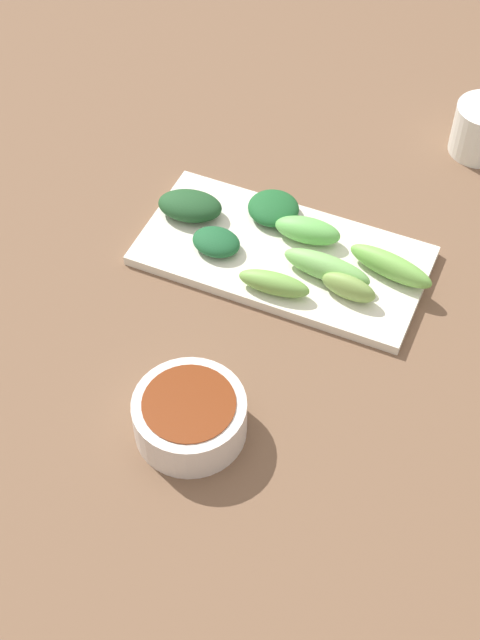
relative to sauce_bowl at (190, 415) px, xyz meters
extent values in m
cube|color=brown|center=(0.16, -0.03, -0.03)|extent=(2.10, 2.10, 0.02)
cylinder|color=silver|center=(0.00, 0.00, 0.00)|extent=(0.11, 0.11, 0.04)
cylinder|color=maroon|center=(0.00, 0.00, 0.01)|extent=(0.09, 0.09, 0.03)
cube|color=silver|center=(0.24, 0.00, -0.02)|extent=(0.16, 0.32, 0.01)
ellipsoid|color=#1B5828|center=(0.29, 0.03, 0.00)|extent=(0.07, 0.08, 0.02)
ellipsoid|color=#1B562D|center=(0.22, 0.07, 0.00)|extent=(0.04, 0.06, 0.02)
ellipsoid|color=#71B24B|center=(0.26, -0.12, 0.00)|extent=(0.04, 0.10, 0.03)
ellipsoid|color=#799F4A|center=(0.21, -0.08, 0.00)|extent=(0.03, 0.06, 0.03)
ellipsoid|color=#74B75B|center=(0.23, -0.05, 0.00)|extent=(0.03, 0.10, 0.03)
ellipsoid|color=#1F4A25|center=(0.26, 0.12, 0.00)|extent=(0.06, 0.08, 0.03)
ellipsoid|color=#72AA4A|center=(0.19, -0.01, 0.00)|extent=(0.03, 0.08, 0.03)
ellipsoid|color=#64B954|center=(0.27, -0.01, 0.00)|extent=(0.04, 0.08, 0.03)
camera|label=1|loc=(-0.41, -0.23, 0.72)|focal=50.97mm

